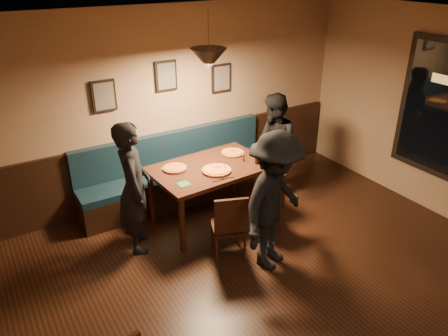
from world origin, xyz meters
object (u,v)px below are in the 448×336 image
Objects in this scene: booth_bench at (179,170)px; diner_right at (273,147)px; dining_table at (211,193)px; soda_glass at (257,159)px; chair_near_right at (264,202)px; chair_near_left at (228,224)px; tabasco_bottle at (243,157)px; diner_left at (134,188)px; diner_front at (275,202)px.

diner_right is at bearing -23.87° from booth_bench.
soda_glass is at bearing -27.08° from dining_table.
chair_near_right is 1.09m from diner_right.
chair_near_left reaches higher than chair_near_right.
dining_table is 0.85m from chair_near_left.
tabasco_bottle reaches higher than dining_table.
chair_near_right is at bearing -55.19° from dining_table.
diner_front is (1.24, -1.16, 0.00)m from diner_left.
diner_left is 1.69m from soda_glass.
dining_table is 11.14× the size of soda_glass.
tabasco_bottle is at bearing 48.95° from diner_front.
chair_near_left is 1.09m from tabasco_bottle.
booth_bench reaches higher than dining_table.
diner_left reaches higher than booth_bench.
tabasco_bottle is at bearing -73.28° from diner_left.
tabasco_bottle is (-0.71, -0.26, 0.09)m from diner_right.
booth_bench is at bearing 125.33° from tabasco_bottle.
booth_bench is at bearing -32.64° from diner_left.
chair_near_left is 0.56× the size of diner_right.
dining_table is 1.17m from diner_left.
dining_table is 0.92× the size of diner_left.
tabasco_bottle is at bearing -15.11° from dining_table.
soda_glass is at bearing -30.27° from diner_right.
diner_left is 2.27m from diner_right.
soda_glass is at bearing 55.49° from chair_near_left.
diner_front reaches higher than booth_bench.
chair_near_right is at bearing 38.68° from chair_near_left.
diner_left is at bearing 179.42° from dining_table.
diner_front is at bearing -26.34° from chair_near_left.
soda_glass is at bearing -54.54° from booth_bench.
diner_left is (-1.56, 0.53, 0.40)m from chair_near_right.
diner_right is at bearing -66.33° from diner_left.
dining_table is 1.30m from diner_front.
chair_near_left is 1.08m from soda_glass.
booth_bench is 1.56m from chair_near_left.
diner_front reaches higher than dining_table.
chair_near_right is at bearing -90.76° from diner_left.
diner_left reaches higher than dining_table.
chair_near_left is 6.45× the size of soda_glass.
booth_bench is at bearing 106.76° from chair_near_left.
chair_near_right is 7.13× the size of tabasco_bottle.
diner_left is at bearing -59.91° from diner_right.
diner_right reaches higher than booth_bench.
chair_near_left is 7.28× the size of tabasco_bottle.
diner_front is (0.14, -1.21, 0.43)m from dining_table.
tabasco_bottle is (0.69, 0.72, 0.44)m from chair_near_left.
booth_bench reaches higher than chair_near_right.
diner_left is at bearing 178.54° from tabasco_bottle.
soda_glass is at bearing 40.51° from diner_front.
diner_right is at bearing 28.23° from diner_front.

